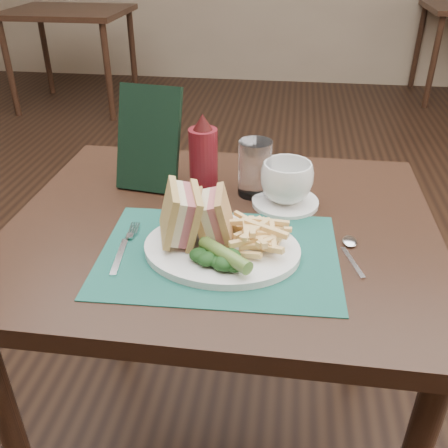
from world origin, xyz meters
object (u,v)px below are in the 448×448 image
(coffee_cup, at_px, (287,182))
(plate, at_px, (222,249))
(table_main, at_px, (222,350))
(saucer, at_px, (285,202))
(drinking_glass, at_px, (255,168))
(check_presenter, at_px, (149,139))
(ketchup_bottle, at_px, (203,153))
(sandwich_half_a, at_px, (169,215))
(table_bg_left, at_px, (74,59))
(sandwich_half_b, at_px, (203,216))
(placemat, at_px, (219,254))

(coffee_cup, bearing_deg, plate, -118.07)
(table_main, xyz_separation_m, saucer, (0.13, 0.10, 0.38))
(drinking_glass, height_order, check_presenter, check_presenter)
(plate, xyz_separation_m, ketchup_bottle, (-0.08, 0.26, 0.08))
(table_main, xyz_separation_m, sandwich_half_a, (-0.09, -0.11, 0.45))
(table_bg_left, height_order, plate, plate)
(sandwich_half_b, distance_m, saucer, 0.25)
(coffee_cup, relative_size, drinking_glass, 0.89)
(sandwich_half_a, height_order, drinking_glass, drinking_glass)
(placemat, height_order, drinking_glass, drinking_glass)
(table_bg_left, xyz_separation_m, plate, (1.64, -3.12, 0.38))
(placemat, xyz_separation_m, plate, (0.00, 0.01, 0.01))
(plate, height_order, sandwich_half_b, sandwich_half_b)
(sandwich_half_a, relative_size, sandwich_half_b, 1.15)
(sandwich_half_b, bearing_deg, table_main, 70.64)
(sandwich_half_a, bearing_deg, sandwich_half_b, -2.75)
(table_main, height_order, placemat, placemat)
(sandwich_half_a, relative_size, coffee_cup, 0.97)
(check_presenter, bearing_deg, drinking_glass, 5.10)
(table_main, xyz_separation_m, table_bg_left, (-1.62, 3.00, 0.00))
(placemat, xyz_separation_m, saucer, (0.12, 0.22, 0.00))
(coffee_cup, bearing_deg, saucer, 0.00)
(saucer, bearing_deg, plate, -118.07)
(placemat, height_order, ketchup_bottle, ketchup_bottle)
(coffee_cup, height_order, drinking_glass, drinking_glass)
(coffee_cup, bearing_deg, sandwich_half_a, -136.17)
(coffee_cup, xyz_separation_m, check_presenter, (-0.32, 0.05, 0.06))
(table_bg_left, height_order, drinking_glass, drinking_glass)
(table_main, xyz_separation_m, check_presenter, (-0.19, 0.15, 0.49))
(sandwich_half_b, bearing_deg, table_bg_left, 112.28)
(table_bg_left, bearing_deg, saucer, -58.86)
(check_presenter, bearing_deg, sandwich_half_b, -47.68)
(plate, bearing_deg, check_presenter, 130.76)
(saucer, distance_m, check_presenter, 0.35)
(table_bg_left, relative_size, placemat, 1.99)
(sandwich_half_a, bearing_deg, drinking_glass, 43.30)
(placemat, bearing_deg, drinking_glass, 80.34)
(sandwich_half_b, bearing_deg, plate, -34.91)
(table_bg_left, xyz_separation_m, placemat, (1.64, -3.12, 0.38))
(sandwich_half_a, height_order, check_presenter, check_presenter)
(saucer, height_order, ketchup_bottle, ketchup_bottle)
(ketchup_bottle, xyz_separation_m, check_presenter, (-0.13, 0.01, 0.03))
(placemat, bearing_deg, plate, 55.28)
(sandwich_half_b, height_order, ketchup_bottle, ketchup_bottle)
(table_main, bearing_deg, ketchup_bottle, 113.85)
(plate, distance_m, drinking_glass, 0.27)
(sandwich_half_b, distance_m, coffee_cup, 0.25)
(coffee_cup, bearing_deg, check_presenter, 170.54)
(table_bg_left, distance_m, check_presenter, 3.23)
(sandwich_half_b, bearing_deg, placemat, -45.32)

